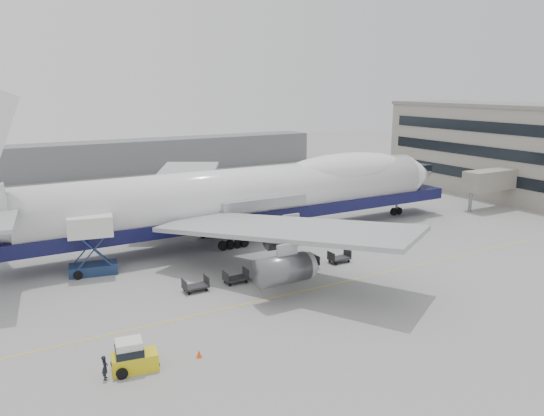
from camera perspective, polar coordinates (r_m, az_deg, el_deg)
ground at (r=56.08m, az=2.66°, el=-6.33°), size 260.00×260.00×0.00m
apron_line at (r=51.44m, az=6.29°, el=-8.23°), size 60.00×0.15×0.01m
hangar at (r=116.99m, az=-20.58°, el=4.83°), size 110.00×8.00×7.00m
airliner at (r=64.93m, az=-2.50°, el=1.52°), size 67.00×55.30×19.98m
catering_truck at (r=56.00m, az=-18.87°, el=-3.39°), size 5.00×3.84×6.03m
baggage_tug at (r=37.85m, az=-14.76°, el=-15.22°), size 3.19×2.05×2.18m
ground_worker at (r=37.38m, az=-17.53°, el=-16.04°), size 0.57×0.70×1.65m
traffic_cone at (r=38.86m, az=-7.86°, el=-15.26°), size 0.38×0.38×0.56m
dolly_0 at (r=50.00m, az=-8.22°, el=-8.28°), size 2.30×1.35×1.30m
dolly_1 at (r=51.54m, az=-3.92°, el=-7.51°), size 2.30×1.35×1.30m
dolly_2 at (r=53.35m, az=0.09°, el=-6.75°), size 2.30×1.35×1.30m
dolly_3 at (r=55.41m, az=3.81°, el=-6.01°), size 2.30×1.35×1.30m
dolly_4 at (r=57.70m, az=7.25°, el=-5.31°), size 2.30×1.35×1.30m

